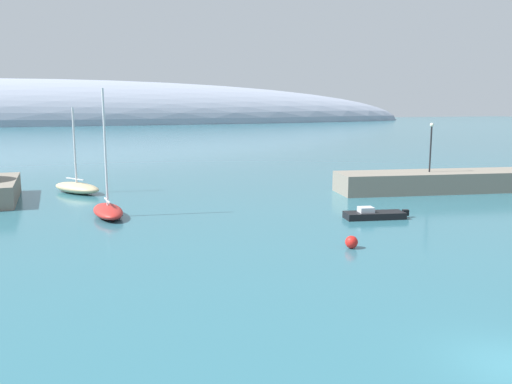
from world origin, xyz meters
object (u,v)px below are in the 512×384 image
Objects in this scene: motorboat_black_foreground at (374,215)px; mooring_buoy_red at (351,242)px; sailboat_red_near_shore at (108,210)px; harbor_lamp_post at (431,142)px; sailboat_sand_mid_mooring at (77,187)px.

motorboat_black_foreground reaches higher than mooring_buoy_red.
motorboat_black_foreground is at bearing 64.26° from sailboat_red_near_shore.
sailboat_red_near_shore is at bearing -177.97° from harbor_lamp_post.
motorboat_black_foreground is 1.06× the size of harbor_lamp_post.
mooring_buoy_red is at bearing -3.74° from sailboat_sand_mid_mooring.
sailboat_red_near_shore is 1.18× the size of sailboat_sand_mid_mooring.
sailboat_sand_mid_mooring is 35.13m from harbor_lamp_post.
sailboat_sand_mid_mooring reaches higher than mooring_buoy_red.
motorboat_black_foreground is at bearing 13.28° from sailboat_sand_mid_mooring.
sailboat_sand_mid_mooring is 10.83× the size of mooring_buoy_red.
harbor_lamp_post is at bearing 88.60° from sailboat_red_near_shore.
harbor_lamp_post is at bearing -131.75° from motorboat_black_foreground.
motorboat_black_foreground is (18.94, -7.77, -0.27)m from sailboat_red_near_shore.
sailboat_red_near_shore is 1.92× the size of motorboat_black_foreground.
mooring_buoy_red is 24.41m from harbor_lamp_post.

